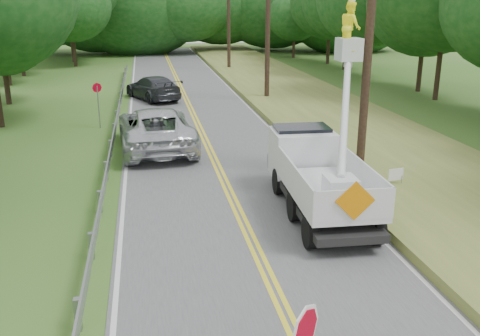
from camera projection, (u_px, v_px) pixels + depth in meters
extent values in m
cube|color=#515153|center=(208.00, 145.00, 23.10)|extent=(7.20, 96.00, 0.02)
cube|color=yellow|center=(205.00, 145.00, 23.08)|extent=(0.12, 96.00, 0.00)
cube|color=yellow|center=(210.00, 145.00, 23.12)|extent=(0.12, 96.00, 0.00)
cube|color=silver|center=(128.00, 149.00, 22.51)|extent=(0.12, 96.00, 0.00)
cube|color=silver|center=(283.00, 141.00, 23.69)|extent=(0.12, 96.00, 0.00)
cube|color=gray|center=(78.00, 314.00, 10.13)|extent=(0.12, 0.14, 0.70)
cube|color=gray|center=(91.00, 246.00, 12.94)|extent=(0.12, 0.14, 0.70)
cube|color=gray|center=(100.00, 202.00, 15.75)|extent=(0.12, 0.14, 0.70)
cube|color=gray|center=(106.00, 171.00, 18.55)|extent=(0.12, 0.14, 0.70)
cube|color=gray|center=(110.00, 148.00, 21.36)|extent=(0.12, 0.14, 0.70)
cube|color=gray|center=(114.00, 131.00, 24.17)|extent=(0.12, 0.14, 0.70)
cube|color=gray|center=(117.00, 117.00, 26.98)|extent=(0.12, 0.14, 0.70)
cube|color=gray|center=(119.00, 106.00, 29.79)|extent=(0.12, 0.14, 0.70)
cube|color=gray|center=(121.00, 97.00, 32.60)|extent=(0.12, 0.14, 0.70)
cube|color=gray|center=(122.00, 89.00, 35.41)|extent=(0.12, 0.14, 0.70)
cube|color=gray|center=(123.00, 82.00, 38.21)|extent=(0.12, 0.14, 0.70)
cube|color=gray|center=(124.00, 77.00, 41.02)|extent=(0.12, 0.14, 0.70)
cube|color=gray|center=(125.00, 72.00, 43.83)|extent=(0.12, 0.14, 0.70)
cube|color=gray|center=(115.00, 131.00, 23.18)|extent=(0.05, 48.00, 0.34)
cylinder|color=black|center=(369.00, 35.00, 17.74)|extent=(0.30, 0.30, 10.00)
cylinder|color=black|center=(268.00, 19.00, 31.78)|extent=(0.30, 0.30, 10.00)
cylinder|color=black|center=(229.00, 13.00, 45.82)|extent=(0.30, 0.30, 10.00)
cube|color=#616C33|center=(360.00, 135.00, 24.27)|extent=(7.00, 96.00, 0.30)
cylinder|color=#332319|center=(7.00, 84.00, 31.80)|extent=(0.32, 0.32, 2.52)
cylinder|color=#332319|center=(8.00, 68.00, 38.82)|extent=(0.32, 0.32, 2.50)
ellipsoid|color=#0F4213|center=(2.00, 26.00, 37.89)|extent=(5.82, 5.82, 5.12)
cylinder|color=#332319|center=(22.00, 58.00, 43.48)|extent=(0.32, 0.32, 3.01)
ellipsoid|color=#0F4213|center=(16.00, 11.00, 42.35)|extent=(7.02, 7.02, 6.18)
cylinder|color=#332319|center=(74.00, 49.00, 49.67)|extent=(0.32, 0.32, 3.23)
ellipsoid|color=#0F4213|center=(70.00, 5.00, 48.45)|extent=(7.54, 7.54, 6.64)
cylinder|color=#332319|center=(72.00, 40.00, 52.96)|extent=(0.32, 0.32, 4.33)
cylinder|color=#332319|center=(439.00, 66.00, 32.92)|extent=(0.32, 0.32, 4.28)
cylinder|color=#332319|center=(420.00, 67.00, 36.09)|extent=(0.32, 0.32, 3.41)
ellipsoid|color=#0F4213|center=(427.00, 3.00, 34.81)|extent=(7.96, 7.96, 7.00)
cylinder|color=#332319|center=(366.00, 56.00, 42.16)|extent=(0.32, 0.32, 3.59)
cylinder|color=#332319|center=(345.00, 50.00, 47.40)|extent=(0.32, 0.32, 3.50)
ellipsoid|color=#0F4213|center=(348.00, 0.00, 46.08)|extent=(8.16, 8.16, 7.18)
cylinder|color=#332319|center=(328.00, 46.00, 51.65)|extent=(0.32, 0.32, 3.36)
ellipsoid|color=#0F4213|center=(330.00, 3.00, 50.39)|extent=(7.84, 7.84, 6.90)
cylinder|color=#332319|center=(294.00, 46.00, 57.00)|extent=(0.32, 0.32, 2.52)
ellipsoid|color=#0F4213|center=(295.00, 17.00, 56.06)|extent=(5.89, 5.89, 5.18)
ellipsoid|color=#0F4213|center=(11.00, 5.00, 59.65)|extent=(13.40, 10.05, 10.05)
ellipsoid|color=#0F4213|center=(55.00, 5.00, 59.86)|extent=(12.10, 9.07, 9.07)
ellipsoid|color=#0F4213|center=(98.00, 5.00, 59.87)|extent=(14.28, 10.71, 10.71)
ellipsoid|color=#0F4213|center=(137.00, 5.00, 60.36)|extent=(16.13, 12.10, 12.10)
ellipsoid|color=#0F4213|center=(185.00, 5.00, 59.65)|extent=(11.14, 8.35, 8.35)
ellipsoid|color=#0F4213|center=(221.00, 4.00, 63.62)|extent=(12.73, 9.54, 9.54)
ellipsoid|color=#0F4213|center=(274.00, 4.00, 63.95)|extent=(14.06, 10.54, 10.54)
ellipsoid|color=#0F4213|center=(307.00, 4.00, 63.78)|extent=(12.27, 9.20, 9.20)
ellipsoid|color=#0F4213|center=(350.00, 5.00, 62.70)|extent=(16.39, 12.30, 12.30)
cylinder|color=#A70018|center=(305.00, 328.00, 6.45)|extent=(0.48, 0.46, 0.64)
cylinder|color=black|center=(310.00, 232.00, 13.46)|extent=(0.30, 0.86, 0.85)
cylinder|color=black|center=(376.00, 229.00, 13.69)|extent=(0.30, 0.86, 0.85)
cylinder|color=black|center=(294.00, 207.00, 15.13)|extent=(0.30, 0.86, 0.85)
cylinder|color=black|center=(353.00, 203.00, 15.36)|extent=(0.30, 0.86, 0.85)
cylinder|color=black|center=(278.00, 181.00, 17.22)|extent=(0.30, 0.86, 0.85)
cylinder|color=black|center=(331.00, 179.00, 17.45)|extent=(0.30, 0.86, 0.85)
cube|color=black|center=(321.00, 200.00, 15.48)|extent=(2.11, 5.76, 0.22)
cube|color=silver|center=(328.00, 193.00, 14.76)|extent=(2.22, 4.17, 0.20)
cube|color=silver|center=(294.00, 180.00, 14.49)|extent=(0.23, 4.08, 0.80)
cube|color=silver|center=(364.00, 177.00, 14.75)|extent=(0.23, 4.08, 0.80)
cube|color=silver|center=(354.00, 205.00, 12.71)|extent=(2.04, 0.14, 0.80)
cube|color=silver|center=(302.00, 154.00, 17.52)|extent=(2.07, 1.77, 1.60)
cube|color=black|center=(302.00, 136.00, 17.51)|extent=(1.82, 1.23, 0.67)
cube|color=silver|center=(340.00, 190.00, 13.70)|extent=(0.83, 0.83, 0.71)
cube|color=silver|center=(349.00, 49.00, 17.77)|extent=(0.75, 0.75, 0.75)
imported|color=#FFFA27|center=(350.00, 26.00, 17.53)|extent=(0.62, 0.80, 1.65)
cube|color=orange|center=(355.00, 201.00, 12.61)|extent=(1.01, 0.08, 1.00)
imported|color=silver|center=(156.00, 128.00, 22.32)|extent=(3.37, 6.59, 1.78)
imported|color=#35373E|center=(153.00, 88.00, 33.45)|extent=(3.89, 5.49, 1.48)
cylinder|color=gray|center=(99.00, 107.00, 25.89)|extent=(0.06, 0.06, 2.12)
cylinder|color=#A70018|center=(97.00, 88.00, 25.59)|extent=(0.44, 0.24, 0.48)
cube|color=white|center=(396.00, 174.00, 17.32)|extent=(0.57, 0.14, 0.40)
cylinder|color=gray|center=(388.00, 185.00, 17.39)|extent=(0.02, 0.02, 0.57)
cylinder|color=gray|center=(401.00, 184.00, 17.47)|extent=(0.02, 0.02, 0.57)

